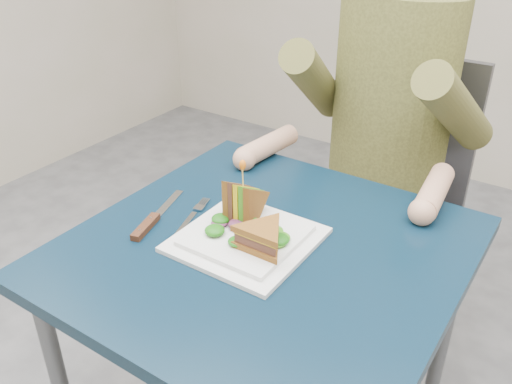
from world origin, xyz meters
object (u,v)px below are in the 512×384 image
Objects in this scene: table at (265,276)px; chair at (392,182)px; sandwich_upright at (243,204)px; fork at (190,219)px; diner at (393,77)px; sandwich_flat at (262,238)px; plate at (246,238)px; knife at (150,222)px.

chair reaches higher than table.
sandwich_upright is 0.84× the size of fork.
fork is at bearing -175.44° from table.
diner is (-0.00, 0.63, 0.26)m from table.
chair is 7.54× the size of sandwich_flat.
chair reaches higher than plate.
chair is at bearing 87.08° from plate.
sandwich_upright reaches higher than knife.
plate is at bearing 155.56° from sandwich_flat.
diner is 3.43× the size of knife.
diner is at bearing 86.58° from plate.
table is 0.10m from plate.
table is at bearing -22.57° from sandwich_upright.
plate is (-0.04, -0.76, 0.20)m from chair.
sandwich_flat is 0.57× the size of knife.
sandwich_flat is 0.21m from fork.
diner is at bearing 82.63° from sandwich_upright.
sandwich_upright is (-0.08, -0.71, 0.24)m from chair.
plate is at bearing -49.08° from sandwich_upright.
fork reaches higher than table.
knife is (-0.06, -0.06, 0.00)m from fork.
table is at bearing 18.29° from plate.
table is at bearing 16.96° from knife.
table is 0.27m from knife.
sandwich_flat is at bearing -88.59° from diner.
chair is 5.27× the size of fork.
table is 5.03× the size of sandwich_upright.
sandwich_upright is 0.69× the size of knife.
knife is (-0.21, -0.06, -0.00)m from plate.
diner reaches higher than fork.
plate is 1.74× the size of sandwich_upright.
fork is at bearing -179.16° from plate.
chair is at bearing 91.20° from sandwich_flat.
plate is (-0.04, -0.01, 0.09)m from table.
table is at bearing 113.52° from sandwich_flat.
chair is at bearing 76.12° from fork.
diner is at bearing 90.00° from table.
knife is at bearing -109.24° from diner.
chair is (0.00, 0.74, -0.11)m from table.
knife is at bearing -106.76° from chair.
table is 0.68m from diner.
plate is at bearing 0.84° from fork.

